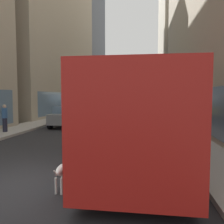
{
  "coord_description": "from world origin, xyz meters",
  "views": [
    {
      "loc": [
        2.96,
        -5.33,
        2.35
      ],
      "look_at": [
        1.12,
        7.94,
        1.4
      ],
      "focal_mm": 35.67,
      "sensor_mm": 36.0,
      "label": 1
    }
  ],
  "objects_px": {
    "car_yellow_taxi": "(141,109)",
    "dalmatian_dog": "(63,170)",
    "transit_bus": "(139,110)",
    "box_truck": "(109,102)",
    "car_blue_hatchback": "(108,105)",
    "car_grey_wagon": "(68,116)",
    "pedestrian_in_coat": "(5,118)",
    "car_black_suv": "(142,105)"
  },
  "relations": [
    {
      "from": "car_grey_wagon",
      "to": "dalmatian_dog",
      "type": "height_order",
      "value": "car_grey_wagon"
    },
    {
      "from": "box_truck",
      "to": "transit_bus",
      "type": "bearing_deg",
      "value": -77.3
    },
    {
      "from": "transit_bus",
      "to": "car_yellow_taxi",
      "type": "bearing_deg",
      "value": 90.0
    },
    {
      "from": "dalmatian_dog",
      "to": "pedestrian_in_coat",
      "type": "relative_size",
      "value": 0.57
    },
    {
      "from": "car_blue_hatchback",
      "to": "car_black_suv",
      "type": "height_order",
      "value": "same"
    },
    {
      "from": "car_grey_wagon",
      "to": "dalmatian_dog",
      "type": "xyz_separation_m",
      "value": [
        3.78,
        -11.38,
        -0.31
      ]
    },
    {
      "from": "car_black_suv",
      "to": "dalmatian_dog",
      "type": "xyz_separation_m",
      "value": [
        -1.82,
        -36.41,
        -0.31
      ]
    },
    {
      "from": "car_grey_wagon",
      "to": "car_black_suv",
      "type": "bearing_deg",
      "value": 77.39
    },
    {
      "from": "car_grey_wagon",
      "to": "car_yellow_taxi",
      "type": "height_order",
      "value": "same"
    },
    {
      "from": "car_black_suv",
      "to": "box_truck",
      "type": "bearing_deg",
      "value": -105.57
    },
    {
      "from": "car_yellow_taxi",
      "to": "dalmatian_dog",
      "type": "relative_size",
      "value": 4.17
    },
    {
      "from": "car_black_suv",
      "to": "pedestrian_in_coat",
      "type": "distance_m",
      "value": 30.16
    },
    {
      "from": "car_black_suv",
      "to": "box_truck",
      "type": "height_order",
      "value": "box_truck"
    },
    {
      "from": "transit_bus",
      "to": "car_black_suv",
      "type": "bearing_deg",
      "value": 90.0
    },
    {
      "from": "box_truck",
      "to": "dalmatian_dog",
      "type": "relative_size",
      "value": 7.79
    },
    {
      "from": "transit_bus",
      "to": "dalmatian_dog",
      "type": "relative_size",
      "value": 11.98
    },
    {
      "from": "car_black_suv",
      "to": "car_yellow_taxi",
      "type": "bearing_deg",
      "value": -90.0
    },
    {
      "from": "car_blue_hatchback",
      "to": "dalmatian_dog",
      "type": "distance_m",
      "value": 32.08
    },
    {
      "from": "transit_bus",
      "to": "car_blue_hatchback",
      "type": "distance_m",
      "value": 28.12
    },
    {
      "from": "transit_bus",
      "to": "car_blue_hatchback",
      "type": "bearing_deg",
      "value": 101.49
    },
    {
      "from": "transit_bus",
      "to": "car_blue_hatchback",
      "type": "xyz_separation_m",
      "value": [
        -5.6,
        27.54,
        -0.95
      ]
    },
    {
      "from": "box_truck",
      "to": "pedestrian_in_coat",
      "type": "distance_m",
      "value": 15.27
    },
    {
      "from": "car_yellow_taxi",
      "to": "car_blue_hatchback",
      "type": "height_order",
      "value": "same"
    },
    {
      "from": "car_yellow_taxi",
      "to": "car_blue_hatchback",
      "type": "relative_size",
      "value": 0.84
    },
    {
      "from": "transit_bus",
      "to": "car_yellow_taxi",
      "type": "relative_size",
      "value": 2.88
    },
    {
      "from": "car_black_suv",
      "to": "dalmatian_dog",
      "type": "height_order",
      "value": "car_black_suv"
    },
    {
      "from": "transit_bus",
      "to": "box_truck",
      "type": "relative_size",
      "value": 1.54
    },
    {
      "from": "transit_bus",
      "to": "pedestrian_in_coat",
      "type": "bearing_deg",
      "value": 159.47
    },
    {
      "from": "pedestrian_in_coat",
      "to": "dalmatian_dog",
      "type": "bearing_deg",
      "value": -48.83
    },
    {
      "from": "car_blue_hatchback",
      "to": "box_truck",
      "type": "relative_size",
      "value": 0.64
    },
    {
      "from": "car_blue_hatchback",
      "to": "dalmatian_dog",
      "type": "xyz_separation_m",
      "value": [
        3.78,
        -31.85,
        -0.31
      ]
    },
    {
      "from": "transit_bus",
      "to": "box_truck",
      "type": "xyz_separation_m",
      "value": [
        -4.0,
        17.74,
        -0.11
      ]
    },
    {
      "from": "car_black_suv",
      "to": "pedestrian_in_coat",
      "type": "xyz_separation_m",
      "value": [
        -8.31,
        -28.99,
        0.19
      ]
    },
    {
      "from": "car_blue_hatchback",
      "to": "dalmatian_dog",
      "type": "relative_size",
      "value": 4.95
    },
    {
      "from": "car_grey_wagon",
      "to": "dalmatian_dog",
      "type": "relative_size",
      "value": 4.35
    },
    {
      "from": "box_truck",
      "to": "car_grey_wagon",
      "type": "bearing_deg",
      "value": -98.53
    },
    {
      "from": "car_yellow_taxi",
      "to": "car_black_suv",
      "type": "bearing_deg",
      "value": 90.0
    },
    {
      "from": "car_grey_wagon",
      "to": "car_blue_hatchback",
      "type": "bearing_deg",
      "value": 90.0
    },
    {
      "from": "car_yellow_taxi",
      "to": "car_black_suv",
      "type": "xyz_separation_m",
      "value": [
        0.0,
        15.62,
        -0.0
      ]
    },
    {
      "from": "car_yellow_taxi",
      "to": "box_truck",
      "type": "distance_m",
      "value": 4.28
    },
    {
      "from": "transit_bus",
      "to": "pedestrian_in_coat",
      "type": "xyz_separation_m",
      "value": [
        -8.31,
        3.11,
        -0.77
      ]
    },
    {
      "from": "car_blue_hatchback",
      "to": "pedestrian_in_coat",
      "type": "bearing_deg",
      "value": -96.33
    }
  ]
}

